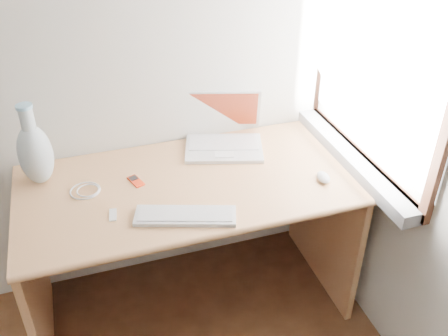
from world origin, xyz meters
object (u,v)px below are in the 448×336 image
object	(u,v)px
laptop	(221,135)
external_keyboard	(185,216)
desk	(185,210)
vase	(35,152)

from	to	relation	value
laptop	external_keyboard	size ratio (longest dim) A/B	1.02
desk	laptop	distance (m)	0.40
laptop	external_keyboard	world-z (taller)	laptop
desk	vase	bearing A→B (deg)	169.84
laptop	vase	world-z (taller)	vase
external_keyboard	desk	bearing A→B (deg)	96.64
laptop	external_keyboard	xyz separation A→B (m)	(-0.30, -0.49, -0.05)
vase	external_keyboard	bearing A→B (deg)	-39.13
desk	external_keyboard	bearing A→B (deg)	-101.81
external_keyboard	vase	size ratio (longest dim) A/B	1.13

